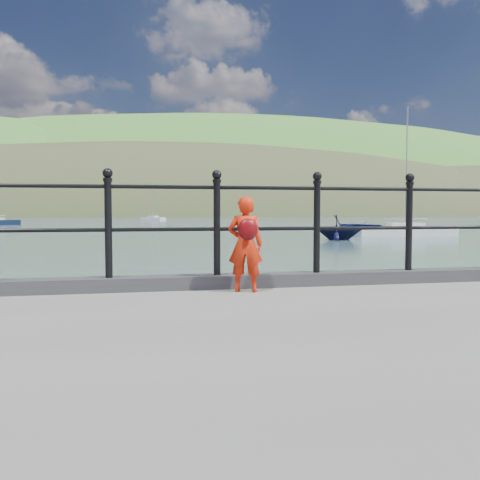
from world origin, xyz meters
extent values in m
plane|color=#2D4251|center=(0.00, 0.00, 0.00)|extent=(600.00, 600.00, 0.00)
cube|color=#28282B|center=(0.00, -0.15, 1.07)|extent=(60.00, 0.30, 0.15)
cylinder|color=black|center=(0.00, -0.15, 1.67)|extent=(18.00, 0.04, 0.04)
cylinder|color=black|center=(0.00, -0.15, 2.15)|extent=(18.00, 0.04, 0.04)
cylinder|color=black|center=(-0.60, -0.15, 1.67)|extent=(0.08, 0.08, 1.05)
sphere|color=black|center=(-0.60, -0.15, 2.29)|extent=(0.11, 0.11, 0.11)
cylinder|color=black|center=(0.60, -0.15, 1.67)|extent=(0.08, 0.08, 1.05)
sphere|color=black|center=(0.60, -0.15, 2.29)|extent=(0.11, 0.11, 0.11)
cylinder|color=black|center=(1.80, -0.15, 1.67)|extent=(0.08, 0.08, 1.05)
sphere|color=black|center=(1.80, -0.15, 2.29)|extent=(0.11, 0.11, 0.11)
cylinder|color=black|center=(3.00, -0.15, 1.67)|extent=(0.08, 0.08, 1.05)
sphere|color=black|center=(3.00, -0.15, 2.29)|extent=(0.11, 0.11, 0.11)
ellipsoid|color=#333A21|center=(20.00, 195.00, -15.40)|extent=(400.00, 100.00, 88.00)
ellipsoid|color=#387026|center=(60.00, 255.00, -27.30)|extent=(600.00, 180.00, 156.00)
cube|color=silver|center=(-35.00, 181.00, 3.00)|extent=(9.00, 6.00, 6.00)
cube|color=#4C4744|center=(-35.00, 181.00, 7.00)|extent=(9.50, 6.50, 2.00)
cube|color=silver|center=(-12.00, 181.00, 3.00)|extent=(9.00, 6.00, 6.00)
cube|color=#4C4744|center=(-12.00, 181.00, 7.00)|extent=(9.50, 6.50, 2.00)
cube|color=silver|center=(18.00, 181.00, 3.00)|extent=(9.00, 6.00, 6.00)
cube|color=#4C4744|center=(18.00, 181.00, 7.00)|extent=(9.50, 6.50, 2.00)
cube|color=silver|center=(45.00, 181.00, 3.00)|extent=(9.00, 6.00, 6.00)
cube|color=#4C4744|center=(45.00, 181.00, 7.00)|extent=(9.50, 6.50, 2.00)
imported|color=red|center=(0.86, -0.49, 1.52)|extent=(0.44, 0.35, 1.04)
ellipsoid|color=#B7060C|center=(0.86, -0.62, 1.69)|extent=(0.22, 0.11, 0.23)
imported|color=navy|center=(21.26, 40.08, 0.48)|extent=(4.95, 5.60, 0.96)
imported|color=black|center=(12.66, 25.22, 0.83)|extent=(4.13, 4.05, 1.65)
cube|color=silver|center=(3.08, 97.05, 0.25)|extent=(4.95, 5.27, 0.90)
cube|color=beige|center=(3.08, 97.05, 0.75)|extent=(2.17, 2.23, 0.50)
cylinder|color=#A5A5A8|center=(3.08, 97.05, 4.41)|extent=(0.10, 0.10, 7.43)
cylinder|color=#A5A5A8|center=(3.08, 97.05, 1.30)|extent=(1.71, 1.91, 0.06)
cube|color=silver|center=(19.69, 29.20, 0.25)|extent=(7.52, 3.08, 0.90)
cube|color=beige|center=(19.69, 29.20, 0.75)|extent=(2.74, 1.78, 0.50)
cylinder|color=#A5A5A8|center=(19.69, 29.20, 5.19)|extent=(0.10, 0.10, 8.99)
cylinder|color=#A5A5A8|center=(19.69, 29.20, 1.30)|extent=(3.26, 0.55, 0.06)
camera|label=1|loc=(-0.31, -5.86, 1.88)|focal=38.00mm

